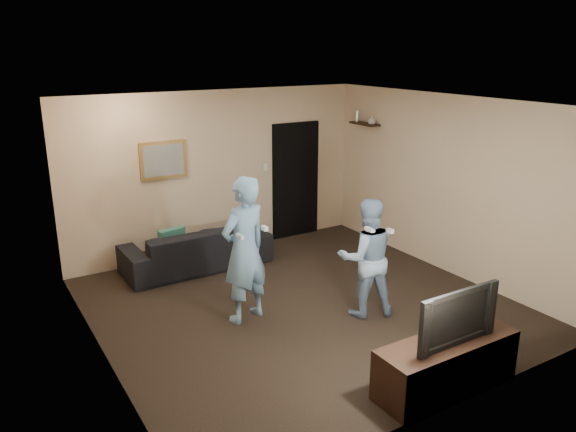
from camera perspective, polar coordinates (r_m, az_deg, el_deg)
ground at (r=7.41m, az=1.40°, el=-9.09°), size 5.00×5.00×0.00m
ceiling at (r=6.68m, az=1.56°, el=11.35°), size 5.00×5.00×0.04m
wall_back at (r=9.07m, az=-7.13°, el=4.41°), size 5.00×0.04×2.60m
wall_front at (r=5.14m, az=16.83°, el=-6.17°), size 5.00×0.04×2.60m
wall_left at (r=6.02m, az=-18.98°, el=-2.93°), size 0.04×5.00×2.60m
wall_right at (r=8.51m, az=15.80°, el=3.05°), size 0.04×5.00×2.60m
sofa at (r=8.61m, az=-9.27°, el=-3.15°), size 2.22×0.89×0.64m
throw_pillow at (r=8.44m, az=-11.70°, el=-2.59°), size 0.42×0.21×0.40m
painting_frame at (r=8.66m, az=-12.58°, el=5.57°), size 0.72×0.05×0.57m
painting_canvas at (r=8.64m, az=-12.52°, el=5.54°), size 0.62×0.01×0.47m
doorway at (r=9.78m, az=0.77°, el=3.66°), size 0.90×0.06×2.00m
light_switch at (r=9.42m, az=-2.34°, el=5.00°), size 0.08×0.02×0.12m
wall_shelf at (r=9.60m, az=7.78°, el=9.27°), size 0.20×0.60×0.03m
shelf_vase at (r=9.45m, az=8.51°, el=9.62°), size 0.13×0.13×0.13m
shelf_figurine at (r=9.75m, az=7.04°, el=10.03°), size 0.06×0.06×0.18m
tv_console at (r=5.90m, az=15.76°, el=-14.37°), size 1.52×0.49×0.54m
television at (r=5.64m, az=16.22°, el=-9.54°), size 0.98×0.13×0.56m
wii_player_left at (r=6.75m, az=-4.46°, el=-3.45°), size 0.75×0.59×1.81m
wii_player_right at (r=6.99m, az=7.98°, el=-4.20°), size 0.89×0.80×1.50m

